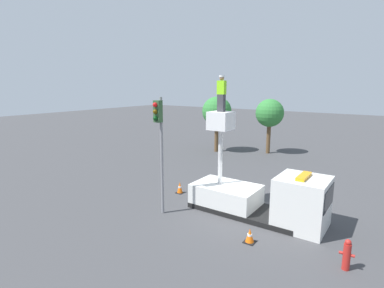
% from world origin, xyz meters
% --- Properties ---
extents(ground_plane, '(120.00, 120.00, 0.00)m').
position_xyz_m(ground_plane, '(0.00, 0.00, 0.00)').
color(ground_plane, '#424244').
extents(bucket_truck, '(6.49, 2.21, 4.93)m').
position_xyz_m(bucket_truck, '(0.76, 0.00, 0.98)').
color(bucket_truck, black).
rests_on(bucket_truck, ground).
extents(worker, '(0.40, 0.26, 1.75)m').
position_xyz_m(worker, '(-1.44, 0.00, 5.81)').
color(worker, '#38383D').
rests_on(worker, bucket_truck).
extents(traffic_light_pole, '(0.34, 0.57, 5.68)m').
position_xyz_m(traffic_light_pole, '(-3.28, -2.52, 4.01)').
color(traffic_light_pole, gray).
rests_on(traffic_light_pole, ground).
extents(fire_hydrant, '(0.49, 0.25, 1.11)m').
position_xyz_m(fire_hydrant, '(4.87, -2.33, 0.55)').
color(fire_hydrant, '#B2231E').
rests_on(fire_hydrant, ground).
extents(traffic_cone_rear, '(0.41, 0.41, 0.67)m').
position_xyz_m(traffic_cone_rear, '(-4.29, 0.31, 0.32)').
color(traffic_cone_rear, black).
rests_on(traffic_cone_rear, ground).
extents(traffic_cone_curbside, '(0.44, 0.44, 0.59)m').
position_xyz_m(traffic_cone_curbside, '(1.42, -2.55, 0.28)').
color(traffic_cone_curbside, black).
rests_on(traffic_cone_curbside, ground).
extents(tree_left_bg, '(2.53, 2.53, 5.00)m').
position_xyz_m(tree_left_bg, '(-3.95, 13.35, 3.68)').
color(tree_left_bg, brown).
rests_on(tree_left_bg, ground).
extents(tree_right_bg, '(2.72, 2.72, 5.19)m').
position_xyz_m(tree_right_bg, '(-8.23, 11.20, 3.78)').
color(tree_right_bg, brown).
rests_on(tree_right_bg, ground).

